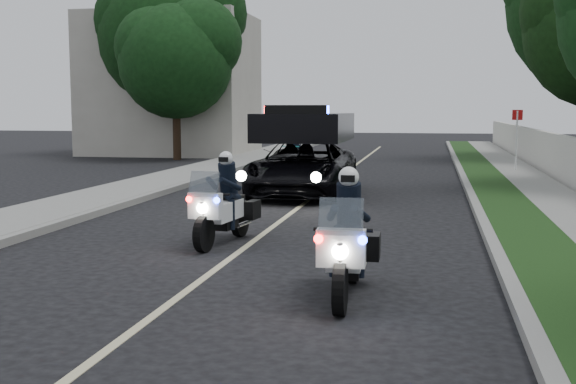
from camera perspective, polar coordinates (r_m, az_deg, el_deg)
name	(u,v)px	position (r m, az deg, el deg)	size (l,w,h in m)	color
ground	(206,277)	(10.33, -6.43, -6.60)	(120.00, 120.00, 0.00)	black
curb_right	(471,195)	(19.74, 14.10, -0.22)	(0.20, 60.00, 0.15)	gray
grass_verge	(498,195)	(19.79, 16.12, -0.26)	(1.20, 60.00, 0.16)	#193814
sidewalk_right	(551,197)	(19.94, 19.85, -0.34)	(1.40, 60.00, 0.16)	gray
curb_left	(174,188)	(20.97, -8.88, 0.29)	(0.20, 60.00, 0.15)	gray
sidewalk_left	(138,187)	(21.37, -11.65, 0.36)	(2.00, 60.00, 0.16)	gray
building_far	(171,85)	(37.92, -9.10, 8.25)	(8.00, 6.00, 7.00)	#A8A396
lane_marking	(317,194)	(19.95, 2.26, -0.16)	(0.12, 50.00, 0.01)	#BFB78C
police_moto_left	(224,244)	(12.76, -5.04, -4.04)	(0.66, 1.89, 1.61)	silver
police_moto_right	(347,297)	(9.22, 4.60, -8.19)	(0.67, 1.92, 1.63)	silver
police_suv	(303,195)	(19.83, 1.18, -0.21)	(2.47, 5.34, 2.59)	black
bicycle	(294,171)	(27.46, 0.45, 1.69)	(0.64, 1.83, 0.96)	black
cyclist	(294,171)	(27.46, 0.45, 1.69)	(0.63, 0.42, 1.74)	black
sign_post	(515,174)	(27.09, 17.34, 1.32)	(0.37, 0.37, 2.36)	red
tree_left_near	(177,160)	(33.56, -8.65, 2.51)	(5.14, 5.14, 8.57)	#123613
tree_left_far	(170,156)	(36.21, -9.23, 2.79)	(6.64, 6.64, 11.06)	black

